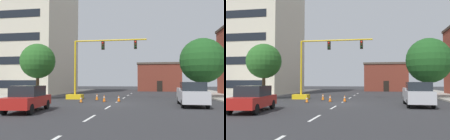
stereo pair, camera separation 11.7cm
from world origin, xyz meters
The scene contains 19 objects.
ground_plane centered at (0.00, 0.00, 0.00)m, with size 160.00×160.00×0.00m, color #2D2D30.
sidewalk_left centered at (-13.32, 8.00, 0.07)m, with size 6.00×56.00×0.14m, color #B2ADA3.
lane_stripe_seg_1 centered at (0.00, -8.50, 0.00)m, with size 0.16×2.40×0.01m, color silver.
lane_stripe_seg_2 centered at (0.00, -3.00, 0.00)m, with size 0.16×2.40×0.01m, color silver.
lane_stripe_seg_3 centered at (0.00, 2.50, 0.00)m, with size 0.16×2.40×0.01m, color silver.
lane_stripe_seg_4 centered at (0.00, 8.00, 0.00)m, with size 0.16×2.40×0.01m, color silver.
lane_stripe_seg_5 centered at (0.00, 13.50, 0.00)m, with size 0.16×2.40×0.01m, color silver.
lane_stripe_seg_6 centered at (0.00, 19.00, 0.00)m, with size 0.16×2.40×0.01m, color silver.
building_tall_left centered at (-18.01, 15.69, 11.84)m, with size 15.32×13.55×23.67m.
building_brick_center centered at (5.08, 32.91, 3.03)m, with size 9.32×9.88×6.03m.
traffic_signal_gantry centered at (-4.21, 5.11, 2.25)m, with size 9.19×1.20×6.83m.
tree_right_mid centered at (9.42, 8.13, 4.53)m, with size 5.35×5.35×7.21m.
tree_left_near centered at (-9.56, 4.14, 4.39)m, with size 4.01×4.01×6.41m.
pickup_truck_silver centered at (6.67, -0.82, 0.97)m, with size 2.15×5.45×1.99m.
sedan_red_near_left centered at (-4.88, -6.45, 0.89)m, with size 2.37×4.69×1.74m.
traffic_cone_roadside_a centered at (-1.29, 1.95, 0.36)m, with size 0.36×0.36×0.73m.
traffic_cone_roadside_b centered at (0.14, 2.29, 0.34)m, with size 0.36×0.36×0.69m.
traffic_cone_roadside_c centered at (-3.33, 0.77, 0.31)m, with size 0.36×0.36×0.63m.
traffic_cone_roadside_d centered at (-2.47, 3.84, 0.37)m, with size 0.36×0.36×0.75m.
Camera 2 is at (3.48, -21.26, 2.02)m, focal length 37.83 mm.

